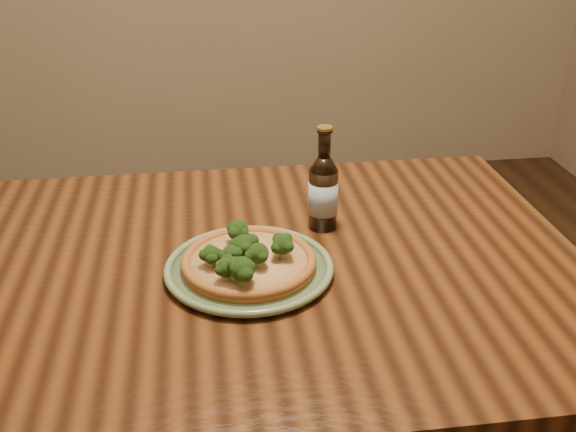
{
  "coord_description": "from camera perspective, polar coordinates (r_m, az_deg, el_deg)",
  "views": [
    {
      "loc": [
        0.1,
        -0.97,
        1.39
      ],
      "look_at": [
        0.25,
        0.14,
        0.82
      ],
      "focal_mm": 42.0,
      "sensor_mm": 36.0,
      "label": 1
    }
  ],
  "objects": [
    {
      "name": "plate",
      "position": [
        1.21,
        -3.32,
        -4.43
      ],
      "size": [
        0.3,
        0.3,
        0.02
      ],
      "rotation": [
        0.0,
        0.0,
        -0.39
      ],
      "color": "#667A54",
      "rests_on": "table"
    },
    {
      "name": "pizza",
      "position": [
        1.2,
        -3.4,
        -3.77
      ],
      "size": [
        0.24,
        0.24,
        0.07
      ],
      "rotation": [
        0.0,
        0.0,
        -0.26
      ],
      "color": "#985622",
      "rests_on": "plate"
    },
    {
      "name": "table",
      "position": [
        1.3,
        -10.83,
        -7.97
      ],
      "size": [
        1.6,
        0.9,
        0.75
      ],
      "color": "#4C2710",
      "rests_on": "ground"
    },
    {
      "name": "beer_bottle",
      "position": [
        1.34,
        3.0,
        2.1
      ],
      "size": [
        0.06,
        0.06,
        0.21
      ],
      "rotation": [
        0.0,
        0.0,
        -0.37
      ],
      "color": "black",
      "rests_on": "table"
    }
  ]
}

